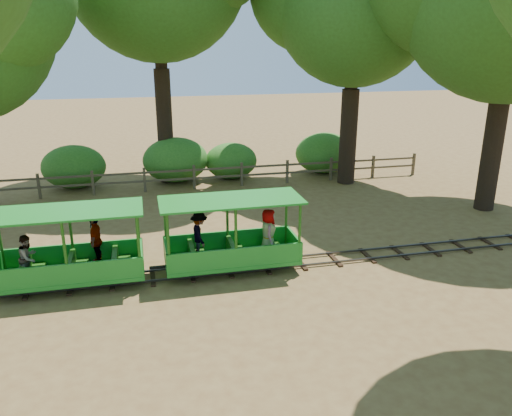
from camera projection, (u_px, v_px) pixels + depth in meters
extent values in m
plane|color=olive|center=(265.00, 267.00, 13.53)|extent=(90.00, 90.00, 0.00)
cube|color=#3F3D3A|center=(268.00, 269.00, 13.23)|extent=(22.00, 0.05, 0.05)
cube|color=#3F3D3A|center=(263.00, 260.00, 13.79)|extent=(22.00, 0.05, 0.05)
cube|color=#382314|center=(265.00, 266.00, 13.52)|extent=(0.12, 1.00, 0.05)
cube|color=#382314|center=(71.00, 286.00, 12.44)|extent=(0.12, 1.00, 0.05)
cube|color=#382314|center=(430.00, 249.00, 14.61)|extent=(0.12, 1.00, 0.05)
cube|color=#1D8725|center=(72.00, 274.00, 12.36)|extent=(3.49, 1.33, 0.10)
cube|color=#215F15|center=(73.00, 279.00, 12.40)|extent=(3.14, 0.51, 0.14)
cube|color=#1D8725|center=(68.00, 274.00, 11.68)|extent=(3.49, 0.06, 0.51)
cube|color=#1D8725|center=(74.00, 253.00, 12.84)|extent=(3.49, 0.06, 0.51)
cube|color=#1D8725|center=(64.00, 212.00, 11.83)|extent=(3.64, 1.49, 0.05)
cylinder|color=#215F15|center=(0.00, 241.00, 12.29)|extent=(0.07, 0.07, 1.64)
cylinder|color=#215F15|center=(139.00, 247.00, 11.90)|extent=(0.07, 0.07, 1.64)
cylinder|color=#215F15|center=(138.00, 230.00, 13.02)|extent=(0.07, 0.07, 1.64)
cube|color=#215F15|center=(26.00, 269.00, 12.05)|extent=(0.12, 1.13, 0.41)
cube|color=#215F15|center=(71.00, 265.00, 12.28)|extent=(0.12, 1.13, 0.41)
cube|color=#215F15|center=(115.00, 261.00, 12.50)|extent=(0.12, 1.13, 0.41)
cylinder|color=black|center=(22.00, 289.00, 11.82)|extent=(0.29, 0.06, 0.29)
cylinder|color=black|center=(27.00, 276.00, 12.46)|extent=(0.29, 0.06, 0.29)
cylinder|color=black|center=(119.00, 279.00, 12.30)|extent=(0.29, 0.06, 0.29)
cylinder|color=black|center=(119.00, 267.00, 12.95)|extent=(0.29, 0.06, 0.29)
imported|color=gray|center=(28.00, 258.00, 11.80)|extent=(0.61, 0.68, 1.14)
imported|color=gray|center=(96.00, 240.00, 12.63)|extent=(0.43, 0.81, 1.31)
cube|color=#1D8725|center=(232.00, 259.00, 13.23)|extent=(3.49, 1.33, 0.10)
cube|color=#215F15|center=(232.00, 263.00, 13.27)|extent=(3.14, 0.51, 0.14)
cube|color=#1D8725|center=(236.00, 258.00, 12.55)|extent=(3.49, 0.06, 0.51)
cube|color=#1D8725|center=(228.00, 240.00, 13.71)|extent=(3.49, 0.06, 0.51)
cube|color=#1D8725|center=(231.00, 200.00, 12.71)|extent=(3.64, 1.49, 0.05)
cylinder|color=#215F15|center=(168.00, 245.00, 12.05)|extent=(0.07, 0.07, 1.64)
cylinder|color=#215F15|center=(165.00, 227.00, 13.17)|extent=(0.07, 0.07, 1.64)
cylinder|color=#215F15|center=(300.00, 233.00, 12.77)|extent=(0.07, 0.07, 1.64)
cylinder|color=#215F15|center=(286.00, 218.00, 13.89)|extent=(0.07, 0.07, 1.64)
cube|color=#215F15|center=(192.00, 254.00, 12.92)|extent=(0.12, 1.13, 0.41)
cube|color=#215F15|center=(232.00, 250.00, 13.15)|extent=(0.12, 1.13, 0.41)
cube|color=#215F15|center=(270.00, 247.00, 13.38)|extent=(0.12, 1.13, 0.41)
cylinder|color=black|center=(191.00, 272.00, 12.69)|extent=(0.29, 0.06, 0.29)
cylinder|color=black|center=(189.00, 261.00, 13.34)|extent=(0.29, 0.06, 0.29)
cylinder|color=black|center=(276.00, 263.00, 13.18)|extent=(0.29, 0.06, 0.29)
cylinder|color=black|center=(269.00, 253.00, 13.82)|extent=(0.29, 0.06, 0.29)
imported|color=gray|center=(199.00, 234.00, 13.15)|extent=(0.50, 0.81, 1.21)
imported|color=gray|center=(268.00, 233.00, 13.09)|extent=(0.52, 0.70, 1.31)
cylinder|color=#2D2116|center=(165.00, 127.00, 21.11)|extent=(0.66, 0.66, 4.76)
cylinder|color=#2D2116|center=(159.00, 33.00, 19.92)|extent=(0.50, 0.50, 2.72)
cylinder|color=#2D2116|center=(348.00, 137.00, 21.02)|extent=(0.72, 0.72, 3.96)
cylinder|color=#2D2116|center=(353.00, 60.00, 20.03)|extent=(0.54, 0.54, 2.26)
sphere|color=#2C571B|center=(356.00, 5.00, 19.37)|extent=(6.33, 6.33, 6.33)
cylinder|color=#2D2116|center=(491.00, 154.00, 17.61)|extent=(0.68, 0.68, 4.07)
cylinder|color=#2D2116|center=(506.00, 60.00, 16.59)|extent=(0.51, 0.51, 2.32)
cube|color=brown|center=(39.00, 186.00, 19.24)|extent=(0.10, 0.10, 1.00)
cube|color=brown|center=(93.00, 183.00, 19.67)|extent=(0.10, 0.10, 1.00)
cube|color=brown|center=(145.00, 180.00, 20.11)|extent=(0.10, 0.10, 1.00)
cube|color=brown|center=(194.00, 177.00, 20.54)|extent=(0.10, 0.10, 1.00)
cube|color=brown|center=(242.00, 174.00, 20.97)|extent=(0.10, 0.10, 1.00)
cube|color=brown|center=(287.00, 172.00, 21.41)|extent=(0.10, 0.10, 1.00)
cube|color=brown|center=(331.00, 169.00, 21.84)|extent=(0.10, 0.10, 1.00)
cube|color=brown|center=(373.00, 166.00, 22.28)|extent=(0.10, 0.10, 1.00)
cube|color=brown|center=(413.00, 164.00, 22.71)|extent=(0.10, 0.10, 1.00)
cube|color=brown|center=(218.00, 169.00, 20.66)|extent=(18.00, 0.06, 0.08)
cube|color=brown|center=(218.00, 177.00, 20.77)|extent=(18.00, 0.06, 0.08)
ellipsoid|color=#2D6B1E|center=(74.00, 167.00, 20.57)|extent=(2.58, 1.99, 1.79)
ellipsoid|color=#2D6B1E|center=(176.00, 160.00, 21.45)|extent=(2.79, 2.14, 1.93)
ellipsoid|color=#2D6B1E|center=(231.00, 161.00, 22.04)|extent=(2.30, 1.77, 1.59)
ellipsoid|color=#2D6B1E|center=(324.00, 153.00, 22.94)|extent=(2.70, 2.07, 1.87)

